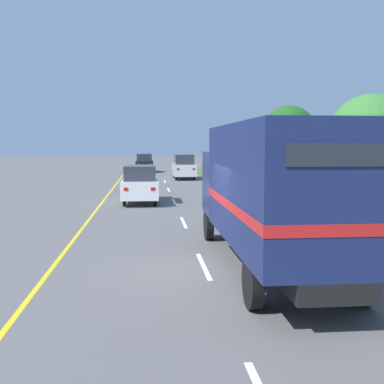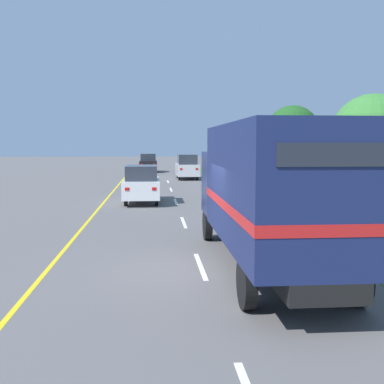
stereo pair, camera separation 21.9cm
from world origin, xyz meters
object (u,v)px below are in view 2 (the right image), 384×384
Objects in this scene: highway_sign at (326,172)px; roadside_tree_near at (373,136)px; horse_trailer_truck at (270,190)px; roadside_tree_mid at (302,138)px; lead_car_black_ahead at (148,163)px; lead_car_silver_ahead at (187,167)px; roadside_tree_far at (292,133)px; lead_car_white at (142,184)px.

highway_sign is 6.58m from roadside_tree_near.
horse_trailer_truck is 1.76× the size of roadside_tree_mid.
horse_trailer_truck reaches higher than lead_car_black_ahead.
lead_car_silver_ahead is 0.74× the size of roadside_tree_far.
roadside_tree_mid reaches higher than lead_car_white.
roadside_tree_near is at bearing -62.31° from lead_car_silver_ahead.
lead_car_silver_ahead is at bearing 89.75° from horse_trailer_truck.
lead_car_black_ahead is at bearing 134.64° from roadside_tree_far.
horse_trailer_truck is 1.99× the size of lead_car_black_ahead.
lead_car_white is 1.54× the size of highway_sign.
roadside_tree_far is at bearing 81.19° from roadside_tree_mid.
lead_car_silver_ahead is 1.05× the size of lead_car_black_ahead.
horse_trailer_truck is 9.68m from highway_sign.
roadside_tree_near is 9.30m from roadside_tree_mid.
lead_car_silver_ahead is at bearing -71.59° from lead_car_black_ahead.
roadside_tree_far reaches higher than lead_car_white.
roadside_tree_far reaches higher than lead_car_black_ahead.
lead_car_silver_ahead reaches higher than lead_car_white.
roadside_tree_near is (8.69, 13.37, 1.44)m from horse_trailer_truck.
roadside_tree_far is (11.98, 14.27, 2.93)m from lead_car_white.
lead_car_silver_ahead is 0.81× the size of roadside_tree_near.
roadside_tree_near is at bearing 56.97° from horse_trailer_truck.
lead_car_black_ahead is (0.06, 26.33, 0.02)m from lead_car_white.
horse_trailer_truck is 40.04m from lead_car_black_ahead.
lead_car_black_ahead is 1.53× the size of highway_sign.
roadside_tree_far is at bearing -45.36° from lead_car_black_ahead.
roadside_tree_mid is at bearing 95.21° from roadside_tree_near.
horse_trailer_truck is at bearing -85.32° from lead_car_black_ahead.
lead_car_silver_ahead is at bearing 77.90° from lead_car_white.
horse_trailer_truck is 1.97× the size of lead_car_white.
roadside_tree_near reaches higher than roadside_tree_mid.
lead_car_white is 0.96× the size of lead_car_silver_ahead.
roadside_tree_near reaches higher than horse_trailer_truck.
roadside_tree_near is at bearing -84.79° from roadside_tree_mid.
highway_sign is 0.46× the size of roadside_tree_far.
roadside_tree_far reaches higher than horse_trailer_truck.
roadside_tree_mid is 5.27m from roadside_tree_far.
roadside_tree_near reaches higher than lead_car_white.
lead_car_silver_ahead is at bearing 101.62° from highway_sign.
lead_car_white is 12.27m from roadside_tree_near.
roadside_tree_far is (8.52, -1.87, 2.86)m from lead_car_silver_ahead.
highway_sign is 14.54m from roadside_tree_mid.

